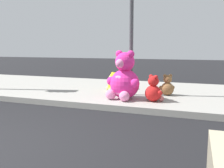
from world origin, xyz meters
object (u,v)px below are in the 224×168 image
object	(u,v)px
plush_red	(154,91)
plush_brown	(167,87)
sign_pole	(131,33)
plush_tan	(124,82)
plush_yellow	(113,83)
plush_pink_large	(124,80)

from	to	relation	value
plush_red	plush_brown	bearing A→B (deg)	78.36
sign_pole	plush_tan	world-z (taller)	sign_pole
sign_pole	plush_yellow	xyz separation A→B (m)	(-0.70, 0.48, -1.47)
plush_tan	plush_yellow	xyz separation A→B (m)	(-0.20, -0.46, 0.01)
plush_pink_large	plush_red	size ratio (longest dim) A/B	1.89
plush_pink_large	plush_yellow	bearing A→B (deg)	122.81
plush_tan	sign_pole	bearing A→B (deg)	-61.96
sign_pole	plush_tan	xyz separation A→B (m)	(-0.50, 0.94, -1.48)
plush_yellow	plush_red	size ratio (longest dim) A/B	0.87
plush_tan	plush_yellow	bearing A→B (deg)	-113.59
plush_red	plush_brown	size ratio (longest dim) A/B	1.12
sign_pole	plush_brown	size ratio (longest dim) A/B	5.43
plush_red	plush_brown	xyz separation A→B (m)	(0.19, 0.94, -0.03)
plush_brown	plush_pink_large	bearing A→B (deg)	-137.70
plush_yellow	plush_brown	distance (m)	1.67
plush_yellow	plush_pink_large	bearing A→B (deg)	-57.19
plush_pink_large	plush_red	world-z (taller)	plush_pink_large
plush_pink_large	plush_red	distance (m)	0.82
plush_yellow	plush_red	xyz separation A→B (m)	(1.47, -1.11, 0.04)
sign_pole	plush_pink_large	distance (m)	1.34
plush_pink_large	plush_yellow	distance (m)	1.29
plush_tan	plush_brown	distance (m)	1.59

